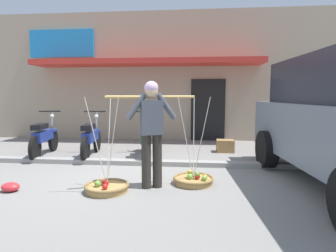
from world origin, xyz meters
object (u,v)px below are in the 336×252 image
Objects in this scene: fruit_vendor at (152,127)px; motorcycle_nearest_shop at (44,138)px; plastic_litter_bag at (10,187)px; fruit_basket_left_side at (107,187)px; motorcycle_third_in_row at (145,138)px; wooden_crate at (225,146)px; fruit_basket_right_side at (194,179)px; motorcycle_second_in_row at (91,138)px.

motorcycle_nearest_shop is (-2.97, 2.10, -0.52)m from fruit_vendor.
plastic_litter_bag is at bearing -169.46° from fruit_vendor.
fruit_vendor is at bearing 21.19° from fruit_basket_left_side.
fruit_basket_left_side is 0.80× the size of motorcycle_third_in_row.
motorcycle_nearest_shop is at bearing 108.24° from plastic_litter_bag.
motorcycle_nearest_shop is (-2.30, 2.36, 0.38)m from fruit_basket_left_side.
motorcycle_nearest_shop reaches higher than plastic_litter_bag.
wooden_crate is at bearing 21.60° from motorcycle_third_in_row.
fruit_basket_right_side reaches higher than wooden_crate.
wooden_crate is at bearing 11.74° from motorcycle_nearest_shop.
fruit_basket_right_side is 2.88m from plastic_litter_bag.
fruit_vendor is 2.36m from plastic_litter_bag.
fruit_basket_right_side is at bearing -26.99° from motorcycle_nearest_shop.
fruit_basket_left_side is 1.00× the size of fruit_basket_right_side.
motorcycle_second_in_row is 6.48× the size of plastic_litter_bag.
motorcycle_second_in_row is at bearing -164.55° from wooden_crate.
motorcycle_second_in_row is at bearing 0.94° from motorcycle_nearest_shop.
wooden_crate is (3.27, 0.90, -0.29)m from motorcycle_second_in_row.
motorcycle_third_in_row is 2.16m from wooden_crate.
fruit_vendor is 2.83m from motorcycle_second_in_row.
motorcycle_nearest_shop is 4.55m from wooden_crate.
fruit_vendor reaches higher than motorcycle_third_in_row.
motorcycle_second_in_row is at bearing -174.77° from motorcycle_third_in_row.
plastic_litter_bag is at bearing -174.55° from fruit_basket_left_side.
fruit_basket_right_side is 0.80× the size of motorcycle_second_in_row.
fruit_basket_left_side reaches higher than wooden_crate.
motorcycle_nearest_shop is at bearing -179.06° from motorcycle_second_in_row.
fruit_basket_right_side reaches higher than motorcycle_third_in_row.
fruit_basket_left_side is 2.53m from motorcycle_third_in_row.
motorcycle_second_in_row and motorcycle_third_in_row have the same top height.
motorcycle_second_in_row is at bearing 130.21° from fruit_vendor.
motorcycle_third_in_row is at bearing 120.63° from fruit_basket_right_side.
motorcycle_nearest_shop reaches higher than wooden_crate.
fruit_basket_left_side is 0.80× the size of motorcycle_nearest_shop.
fruit_basket_left_side is at bearing -158.81° from fruit_vendor.
fruit_basket_left_side is 3.30× the size of wooden_crate.
motorcycle_third_in_row is (-1.18, 1.99, 0.38)m from fruit_basket_right_side.
fruit_basket_left_side is 2.66m from motorcycle_second_in_row.
fruit_vendor is 0.94× the size of motorcycle_nearest_shop.
motorcycle_third_in_row is at bearing 102.85° from fruit_vendor.
fruit_basket_left_side is 1.49m from plastic_litter_bag.
fruit_basket_right_side is at bearing 20.76° from fruit_vendor.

